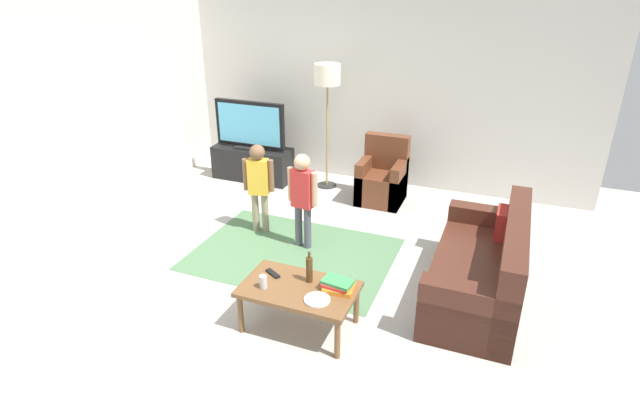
# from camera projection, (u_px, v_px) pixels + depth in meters

# --- Properties ---
(ground) EXTENTS (7.80, 7.80, 0.00)m
(ground) POSITION_uv_depth(u_px,v_px,m) (299.00, 279.00, 5.25)
(ground) COLOR #B2ADA3
(wall_back) EXTENTS (6.00, 0.12, 2.70)m
(wall_back) POSITION_uv_depth(u_px,v_px,m) (382.00, 91.00, 7.24)
(wall_back) COLOR silver
(wall_back) RESTS_ON ground
(wall_left) EXTENTS (0.12, 6.00, 2.70)m
(wall_left) POSITION_uv_depth(u_px,v_px,m) (54.00, 123.00, 5.71)
(wall_left) COLOR silver
(wall_left) RESTS_ON ground
(area_rug) EXTENTS (2.20, 1.60, 0.01)m
(area_rug) POSITION_uv_depth(u_px,v_px,m) (293.00, 254.00, 5.72)
(area_rug) COLOR #4C724C
(area_rug) RESTS_ON ground
(tv_stand) EXTENTS (1.20, 0.44, 0.50)m
(tv_stand) POSITION_uv_depth(u_px,v_px,m) (253.00, 164.00, 7.70)
(tv_stand) COLOR black
(tv_stand) RESTS_ON ground
(tv) EXTENTS (1.10, 0.28, 0.71)m
(tv) POSITION_uv_depth(u_px,v_px,m) (250.00, 125.00, 7.43)
(tv) COLOR black
(tv) RESTS_ON tv_stand
(couch) EXTENTS (0.80, 1.80, 0.86)m
(couch) POSITION_uv_depth(u_px,v_px,m) (486.00, 272.00, 4.85)
(couch) COLOR #472319
(couch) RESTS_ON ground
(armchair) EXTENTS (0.60, 0.60, 0.90)m
(armchair) POSITION_uv_depth(u_px,v_px,m) (383.00, 180.00, 6.95)
(armchair) COLOR brown
(armchair) RESTS_ON ground
(floor_lamp) EXTENTS (0.36, 0.36, 1.78)m
(floor_lamp) POSITION_uv_depth(u_px,v_px,m) (327.00, 81.00, 6.90)
(floor_lamp) COLOR #262626
(floor_lamp) RESTS_ON ground
(child_near_tv) EXTENTS (0.36, 0.18, 1.11)m
(child_near_tv) POSITION_uv_depth(u_px,v_px,m) (259.00, 181.00, 5.96)
(child_near_tv) COLOR gray
(child_near_tv) RESTS_ON ground
(child_center) EXTENTS (0.37, 0.18, 1.13)m
(child_center) POSITION_uv_depth(u_px,v_px,m) (303.00, 193.00, 5.61)
(child_center) COLOR #4C4C59
(child_center) RESTS_ON ground
(coffee_table) EXTENTS (1.00, 0.60, 0.42)m
(coffee_table) POSITION_uv_depth(u_px,v_px,m) (299.00, 292.00, 4.40)
(coffee_table) COLOR brown
(coffee_table) RESTS_ON ground
(book_stack) EXTENTS (0.29, 0.24, 0.09)m
(book_stack) POSITION_uv_depth(u_px,v_px,m) (338.00, 285.00, 4.34)
(book_stack) COLOR orange
(book_stack) RESTS_ON coffee_table
(bottle) EXTENTS (0.06, 0.06, 0.30)m
(bottle) POSITION_uv_depth(u_px,v_px,m) (309.00, 269.00, 4.42)
(bottle) COLOR #4C3319
(bottle) RESTS_ON coffee_table
(tv_remote) EXTENTS (0.17, 0.13, 0.02)m
(tv_remote) POSITION_uv_depth(u_px,v_px,m) (273.00, 273.00, 4.56)
(tv_remote) COLOR black
(tv_remote) RESTS_ON coffee_table
(soda_can) EXTENTS (0.07, 0.07, 0.12)m
(soda_can) POSITION_uv_depth(u_px,v_px,m) (263.00, 282.00, 4.35)
(soda_can) COLOR silver
(soda_can) RESTS_ON coffee_table
(plate) EXTENTS (0.22, 0.22, 0.02)m
(plate) POSITION_uv_depth(u_px,v_px,m) (317.00, 300.00, 4.20)
(plate) COLOR white
(plate) RESTS_ON coffee_table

